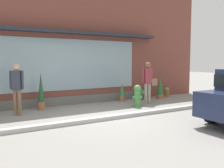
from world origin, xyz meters
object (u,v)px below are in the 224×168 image
fire_hydrant (137,96)px  potted_plant_corner_tall (41,92)px  potted_plant_window_right (141,94)px  pedestrian_passerby (17,85)px  potted_plant_low_front (167,92)px  potted_plant_near_hydrant (160,88)px  potted_plant_window_center (122,92)px  pedestrian_with_handbag (148,80)px

fire_hydrant → potted_plant_corner_tall: bearing=158.0°
potted_plant_window_right → pedestrian_passerby: bearing=-173.4°
potted_plant_corner_tall → pedestrian_passerby: bearing=-148.7°
potted_plant_low_front → potted_plant_corner_tall: size_ratio=0.35×
fire_hydrant → potted_plant_near_hydrant: size_ratio=0.83×
pedestrian_passerby → potted_plant_corner_tall: 1.16m
fire_hydrant → potted_plant_near_hydrant: (2.22, 1.17, 0.07)m
potted_plant_low_front → potted_plant_near_hydrant: size_ratio=0.46×
potted_plant_low_front → potted_plant_near_hydrant: (-0.74, -0.32, 0.27)m
potted_plant_window_center → pedestrian_with_handbag: bearing=-65.3°
pedestrian_with_handbag → potted_plant_low_front: size_ratio=3.59×
fire_hydrant → potted_plant_near_hydrant: potted_plant_near_hydrant is taller
fire_hydrant → potted_plant_corner_tall: (-3.36, 1.36, 0.23)m
pedestrian_with_handbag → potted_plant_near_hydrant: 1.74m
pedestrian_with_handbag → potted_plant_window_right: bearing=77.0°
pedestrian_with_handbag → potted_plant_near_hydrant: bearing=42.5°
potted_plant_window_right → potted_plant_near_hydrant: bearing=-15.8°
potted_plant_low_front → pedestrian_with_handbag: bearing=-151.5°
potted_plant_window_right → potted_plant_near_hydrant: 0.99m
potted_plant_low_front → fire_hydrant: bearing=-153.2°
fire_hydrant → potted_plant_low_front: 3.33m
pedestrian_passerby → potted_plant_low_front: (7.27, 0.72, -0.76)m
potted_plant_window_center → potted_plant_corner_tall: 3.63m
fire_hydrant → potted_plant_low_front: size_ratio=1.79×
pedestrian_passerby → potted_plant_corner_tall: (0.95, 0.58, -0.34)m
fire_hydrant → potted_plant_window_right: (1.30, 1.43, -0.18)m
potted_plant_corner_tall → potted_plant_window_center: bearing=1.8°
potted_plant_low_front → potted_plant_corner_tall: bearing=-178.7°
pedestrian_passerby → fire_hydrant: bearing=18.0°
fire_hydrant → pedestrian_passerby: size_ratio=0.51×
potted_plant_window_center → potted_plant_near_hydrant: size_ratio=0.80×
potted_plant_low_front → potted_plant_window_right: bearing=-177.7°
fire_hydrant → potted_plant_window_right: fire_hydrant is taller
pedestrian_with_handbag → potted_plant_window_right: size_ratio=3.67×
pedestrian_passerby → potted_plant_window_center: bearing=36.9°
pedestrian_with_handbag → potted_plant_window_center: 1.41m
pedestrian_with_handbag → pedestrian_passerby: (-5.10, 0.46, -0.02)m
potted_plant_corner_tall → potted_plant_window_right: (4.66, 0.08, -0.41)m
potted_plant_window_center → fire_hydrant: bearing=-100.2°
pedestrian_passerby → potted_plant_low_front: size_ratio=3.53×
potted_plant_near_hydrant → potted_plant_window_right: bearing=164.2°
potted_plant_corner_tall → potted_plant_window_right: bearing=0.9°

